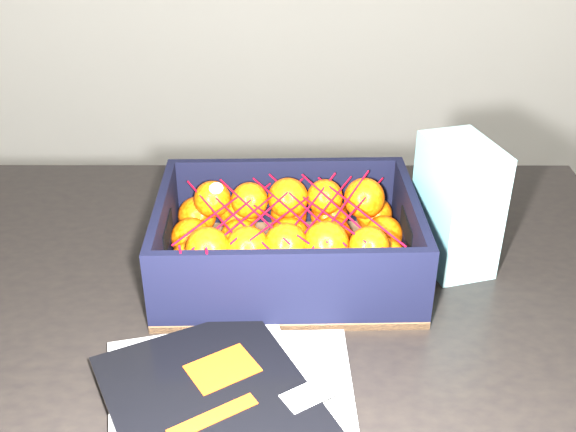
{
  "coord_description": "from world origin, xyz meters",
  "views": [
    {
      "loc": [
        0.3,
        -0.56,
        1.31
      ],
      "look_at": [
        0.32,
        0.23,
        0.86
      ],
      "focal_mm": 43.05,
      "sensor_mm": 36.0,
      "label": 1
    }
  ],
  "objects_px": {
    "magazine_stack": "(229,413)",
    "retail_carton": "(457,205)",
    "table": "(237,347)",
    "produce_crate": "(287,250)"
  },
  "relations": [
    {
      "from": "magazine_stack",
      "to": "retail_carton",
      "type": "xyz_separation_m",
      "value": [
        0.31,
        0.3,
        0.08
      ]
    },
    {
      "from": "magazine_stack",
      "to": "retail_carton",
      "type": "height_order",
      "value": "retail_carton"
    },
    {
      "from": "table",
      "to": "produce_crate",
      "type": "distance_m",
      "value": 0.16
    },
    {
      "from": "magazine_stack",
      "to": "table",
      "type": "bearing_deg",
      "value": 90.92
    },
    {
      "from": "magazine_stack",
      "to": "produce_crate",
      "type": "distance_m",
      "value": 0.29
    },
    {
      "from": "table",
      "to": "produce_crate",
      "type": "bearing_deg",
      "value": 31.83
    },
    {
      "from": "table",
      "to": "produce_crate",
      "type": "relative_size",
      "value": 3.43
    },
    {
      "from": "magazine_stack",
      "to": "produce_crate",
      "type": "bearing_deg",
      "value": 75.9
    },
    {
      "from": "produce_crate",
      "to": "retail_carton",
      "type": "distance_m",
      "value": 0.25
    },
    {
      "from": "magazine_stack",
      "to": "retail_carton",
      "type": "relative_size",
      "value": 1.85
    }
  ]
}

